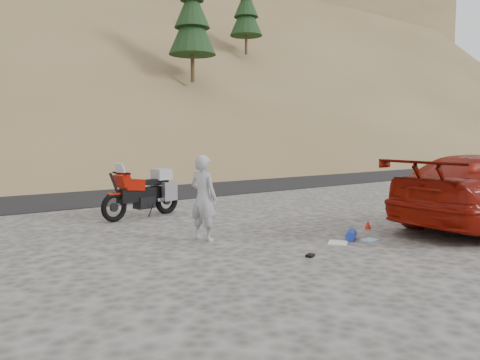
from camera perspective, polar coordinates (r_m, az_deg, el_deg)
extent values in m
plane|color=#464440|center=(9.43, -0.16, -6.86)|extent=(140.00, 140.00, 0.00)
cube|color=black|center=(17.41, -18.12, -1.58)|extent=(120.00, 7.00, 0.05)
cube|color=brown|center=(38.62, -25.88, 13.64)|extent=(110.00, 51.90, 46.72)
cube|color=brown|center=(38.67, -25.90, 14.08)|extent=(110.00, 43.28, 36.46)
cylinder|color=#382714|center=(26.46, -5.80, 13.78)|extent=(0.22, 0.22, 1.82)
cone|color=black|center=(26.83, -5.85, 18.03)|extent=(2.60, 2.60, 2.92)
cone|color=black|center=(27.10, -5.87, 20.31)|extent=(1.95, 1.95, 2.28)
cylinder|color=#382714|center=(32.65, 0.75, 16.38)|extent=(0.18, 0.18, 1.54)
cone|color=black|center=(33.02, 0.76, 19.28)|extent=(2.20, 2.20, 2.48)
cone|color=black|center=(33.27, 0.76, 20.84)|extent=(1.65, 1.65, 1.93)
torus|color=black|center=(11.31, -15.10, -3.24)|extent=(0.70, 0.29, 0.69)
cylinder|color=black|center=(11.31, -15.10, -3.24)|extent=(0.22, 0.11, 0.21)
torus|color=black|center=(12.33, -8.94, -2.44)|extent=(0.75, 0.32, 0.74)
cylinder|color=black|center=(12.33, -8.94, -2.44)|extent=(0.25, 0.14, 0.23)
cylinder|color=black|center=(11.31, -14.80, -1.24)|extent=(0.40, 0.16, 0.85)
cylinder|color=black|center=(11.36, -14.25, 0.83)|extent=(0.20, 0.64, 0.05)
cube|color=black|center=(11.76, -12.01, -1.72)|extent=(1.29, 0.55, 0.32)
cube|color=black|center=(11.85, -11.59, -2.69)|extent=(0.54, 0.42, 0.29)
cube|color=maroon|center=(11.58, -12.96, -0.53)|extent=(0.61, 0.44, 0.33)
cube|color=maroon|center=(11.40, -14.10, -0.01)|extent=(0.40, 0.42, 0.37)
cube|color=silver|center=(11.33, -14.43, 1.34)|extent=(0.20, 0.34, 0.27)
cube|color=black|center=(11.89, -11.05, -0.25)|extent=(0.62, 0.37, 0.13)
cube|color=black|center=(12.16, -9.60, -0.31)|extent=(0.40, 0.27, 0.11)
cube|color=#B2B1B6|center=(12.00, -8.57, -1.37)|extent=(0.44, 0.23, 0.47)
cube|color=#B2B1B6|center=(12.41, -10.27, -1.19)|extent=(0.44, 0.23, 0.47)
cube|color=#999A9F|center=(12.15, -9.54, 0.69)|extent=(0.52, 0.46, 0.27)
cube|color=maroon|center=(11.27, -15.14, -1.65)|extent=(0.34, 0.20, 0.04)
cylinder|color=black|center=(11.76, -10.79, -3.61)|extent=(0.08, 0.22, 0.38)
cylinder|color=#B2B1B6|center=(12.07, -9.22, -2.25)|extent=(0.49, 0.21, 0.14)
imported|color=#999A9F|center=(9.10, -4.45, -7.32)|extent=(0.56, 0.69, 1.64)
cube|color=white|center=(9.03, 11.85, -7.47)|extent=(0.52, 0.51, 0.01)
cylinder|color=#1B31A3|center=(9.36, 13.39, -6.52)|extent=(0.48, 0.41, 0.18)
cylinder|color=#1B31A3|center=(10.91, 20.92, -4.93)|extent=(0.10, 0.10, 0.23)
cone|color=red|center=(10.51, 15.33, -5.27)|extent=(0.19, 0.19, 0.19)
cube|color=black|center=(7.92, 8.55, -9.08)|extent=(0.19, 0.16, 0.04)
cube|color=#8DBADA|center=(9.41, 15.57, -7.04)|extent=(0.36, 0.28, 0.01)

